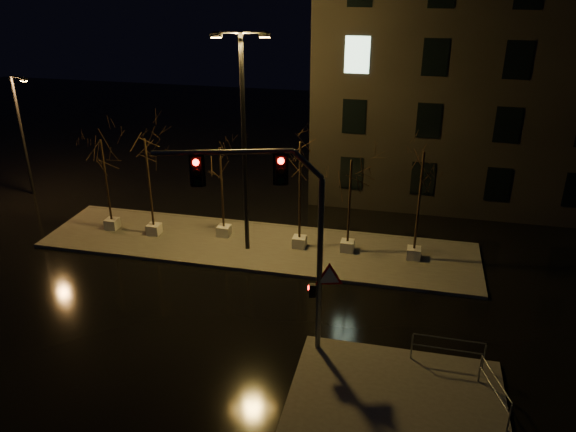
# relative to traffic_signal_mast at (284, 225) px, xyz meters

# --- Properties ---
(ground) EXTENTS (90.00, 90.00, 0.00)m
(ground) POSITION_rel_traffic_signal_mast_xyz_m (-3.31, 1.93, -5.19)
(ground) COLOR black
(ground) RESTS_ON ground
(median) EXTENTS (22.00, 5.00, 0.15)m
(median) POSITION_rel_traffic_signal_mast_xyz_m (-3.31, 7.93, -5.11)
(median) COLOR #484540
(median) RESTS_ON ground
(sidewalk_corner) EXTENTS (7.00, 5.00, 0.15)m
(sidewalk_corner) POSITION_rel_traffic_signal_mast_xyz_m (4.19, -1.57, -5.11)
(sidewalk_corner) COLOR #484540
(sidewalk_corner) RESTS_ON ground
(building) EXTENTS (25.00, 12.00, 15.00)m
(building) POSITION_rel_traffic_signal_mast_xyz_m (10.69, 19.93, 2.31)
(building) COLOR black
(building) RESTS_ON ground
(tree_0) EXTENTS (1.80, 1.80, 5.07)m
(tree_0) POSITION_rel_traffic_signal_mast_xyz_m (-11.38, 8.00, -1.19)
(tree_0) COLOR beige
(tree_0) RESTS_ON median
(tree_1) EXTENTS (1.80, 1.80, 5.33)m
(tree_1) POSITION_rel_traffic_signal_mast_xyz_m (-8.88, 7.88, -0.99)
(tree_1) COLOR beige
(tree_1) RESTS_ON median
(tree_2) EXTENTS (1.80, 1.80, 4.90)m
(tree_2) POSITION_rel_traffic_signal_mast_xyz_m (-5.24, 8.52, -1.31)
(tree_2) COLOR beige
(tree_2) RESTS_ON median
(tree_3) EXTENTS (1.80, 1.80, 5.61)m
(tree_3) POSITION_rel_traffic_signal_mast_xyz_m (-1.13, 8.13, -0.78)
(tree_3) COLOR beige
(tree_3) RESTS_ON median
(tree_4) EXTENTS (1.80, 1.80, 4.84)m
(tree_4) POSITION_rel_traffic_signal_mast_xyz_m (1.27, 8.23, -1.36)
(tree_4) COLOR beige
(tree_4) RESTS_ON median
(tree_5) EXTENTS (1.80, 1.80, 5.54)m
(tree_5) POSITION_rel_traffic_signal_mast_xyz_m (4.49, 8.18, -0.83)
(tree_5) COLOR beige
(tree_5) RESTS_ON median
(traffic_signal_mast) EXTENTS (6.07, 1.78, 7.67)m
(traffic_signal_mast) POSITION_rel_traffic_signal_mast_xyz_m (0.00, 0.00, 0.00)
(traffic_signal_mast) COLOR slate
(traffic_signal_mast) RESTS_ON sidewalk_corner
(streetlight_main) EXTENTS (2.57, 0.98, 10.39)m
(streetlight_main) POSITION_rel_traffic_signal_mast_xyz_m (-3.63, 7.39, 0.96)
(streetlight_main) COLOR black
(streetlight_main) RESTS_ON median
(streetlight_far) EXTENTS (1.41, 0.61, 7.32)m
(streetlight_far) POSITION_rel_traffic_signal_mast_xyz_m (-18.86, 11.80, -1.16)
(streetlight_far) COLOR black
(streetlight_far) RESTS_ON ground
(guard_rail_a) EXTENTS (2.52, 0.09, 1.09)m
(guard_rail_a) POSITION_rel_traffic_signal_mast_xyz_m (5.82, 0.43, -4.33)
(guard_rail_a) COLOR slate
(guard_rail_a) RESTS_ON sidewalk_corner
(guard_rail_b) EXTENTS (0.73, 2.19, 1.09)m
(guard_rail_b) POSITION_rel_traffic_signal_mast_xyz_m (7.19, -1.36, -4.34)
(guard_rail_b) COLOR slate
(guard_rail_b) RESTS_ON sidewalk_corner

